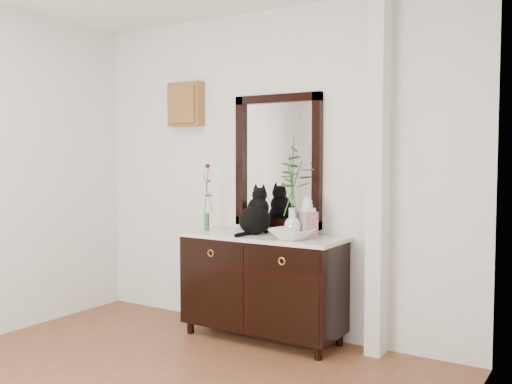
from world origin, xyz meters
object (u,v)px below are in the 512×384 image
Objects in this scene: ginger_jar at (307,217)px; cat at (255,210)px; sideboard at (263,281)px; lotus_bowl at (292,234)px.

cat is at bearing -178.91° from ginger_jar.
cat is at bearing 173.77° from sideboard.
lotus_bowl is at bearing -127.44° from ginger_jar.
ginger_jar reaches higher than sideboard.
ginger_jar is at bearing 2.57° from sideboard.
cat is 1.17× the size of lotus_bowl.
ginger_jar is at bearing 52.56° from lotus_bowl.
lotus_bowl is at bearing -14.22° from sideboard.
cat reaches higher than sideboard.
cat is (-0.08, 0.01, 0.57)m from sideboard.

